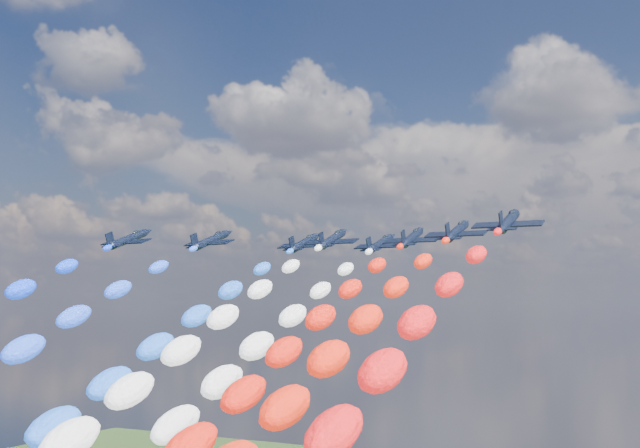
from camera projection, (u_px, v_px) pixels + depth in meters
The scene contains 8 objects.
jet_0 at pixel (128, 239), 148.90m from camera, with size 9.54×12.79×2.82m, color black, non-canonical shape.
jet_1 at pixel (211, 240), 151.28m from camera, with size 9.54×12.79×2.82m, color black, non-canonical shape.
jet_2 at pixel (304, 243), 158.05m from camera, with size 9.54×12.79×2.82m, color black, non-canonical shape.
jet_3 at pixel (332, 239), 148.65m from camera, with size 9.54×12.79×2.82m, color black, non-canonical shape.
jet_4 at pixel (380, 244), 159.62m from camera, with size 9.54×12.79×2.82m, color black, non-canonical shape.
jet_5 at pixel (412, 238), 144.93m from camera, with size 9.54×12.79×2.82m, color black, non-canonical shape.
jet_6 at pixel (457, 231), 131.97m from camera, with size 9.54×12.79×2.82m, color black, non-canonical shape.
jet_7 at pixel (509, 221), 115.87m from camera, with size 9.54×12.79×2.82m, color black, non-canonical shape.
Camera 1 is at (67.25, -119.67, 98.43)m, focal length 47.44 mm.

